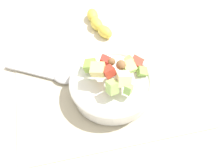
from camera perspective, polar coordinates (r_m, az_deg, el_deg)
The scene contains 5 objects.
ground_plane at distance 0.75m, azimuth -0.81°, elevation -1.63°, with size 2.40×2.40×0.00m, color silver.
placemat at distance 0.74m, azimuth -0.81°, elevation -1.50°, with size 0.49×0.34×0.01m, color #BCB299.
salad_bowl at distance 0.71m, azimuth 0.07°, elevation -0.12°, with size 0.22×0.22×0.11m.
serving_spoon at distance 0.79m, azimuth -12.75°, elevation 1.73°, with size 0.19×0.13×0.01m.
banana_whole at distance 0.91m, azimuth -2.95°, elevation 12.44°, with size 0.07×0.15×0.04m.
Camera 1 is at (-0.09, -0.43, 0.61)m, focal length 44.08 mm.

